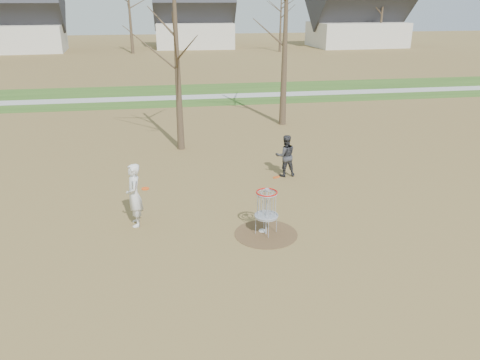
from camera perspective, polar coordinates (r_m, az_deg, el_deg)
name	(u,v)px	position (r m, az deg, el deg)	size (l,w,h in m)	color
ground	(266,234)	(13.38, 3.18, -6.58)	(160.00, 160.00, 0.00)	brown
green_band	(202,94)	(33.23, -4.68, 10.40)	(160.00, 8.00, 0.01)	#2D5119
footpath	(203,97)	(32.25, -4.52, 10.09)	(160.00, 1.50, 0.01)	#9E9E99
dirt_circle	(266,234)	(13.38, 3.18, -6.56)	(1.80, 1.80, 0.01)	#47331E
player_standing	(134,195)	(13.83, -12.77, -1.82)	(0.69, 0.45, 1.88)	silver
player_throwing	(285,156)	(17.45, 5.56, 2.98)	(0.77, 0.60, 1.58)	#303135
disc_grounded	(263,231)	(13.50, 2.76, -6.19)	(0.22, 0.22, 0.02)	silver
discs_in_play	(217,182)	(13.92, -2.86, -0.29)	(4.19, 0.80, 0.18)	#E3470B
disc_golf_basket	(267,205)	(12.98, 3.26, -3.01)	(0.64, 0.64, 1.35)	#9EA3AD
bare_trees	(205,8)	(47.53, -4.25, 20.16)	(52.62, 44.98, 9.00)	#382B1E
houses_row	(213,20)	(64.52, -3.30, 18.85)	(56.51, 10.01, 7.26)	silver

